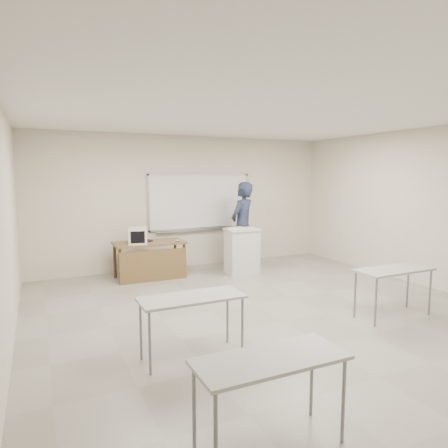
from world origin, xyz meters
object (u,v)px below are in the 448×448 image
podium (242,251)px  crt_monitor (138,236)px  presenter (242,225)px  laptop (142,238)px  keyboard (234,228)px  whiteboard (200,202)px  instructor_desk (151,253)px  mouse (178,240)px

podium → crt_monitor: size_ratio=2.39×
podium → presenter: bearing=63.5°
laptop → keyboard: (1.85, -0.55, 0.18)m
podium → keyboard: bearing=154.4°
whiteboard → keyboard: bearing=-71.8°
whiteboard → podium: size_ratio=2.55×
instructor_desk → podium: (1.90, -0.36, -0.05)m
keyboard → presenter: size_ratio=0.22×
mouse → instructor_desk: bearing=151.3°
instructor_desk → podium: podium is taller
instructor_desk → keyboard: bearing=-9.1°
podium → presenter: size_ratio=0.50×
whiteboard → instructor_desk: bearing=-150.9°
crt_monitor → mouse: crt_monitor is taller
instructor_desk → mouse: 0.60m
whiteboard → keyboard: size_ratio=5.64×
mouse → presenter: (1.60, 0.18, 0.21)m
crt_monitor → laptop: (0.15, 0.28, -0.10)m
whiteboard → laptop: whiteboard is taller
whiteboard → mouse: (-0.85, -0.87, -0.71)m
instructor_desk → laptop: laptop is taller
laptop → instructor_desk: bearing=-87.1°
instructor_desk → crt_monitor: crt_monitor is taller
instructor_desk → keyboard: keyboard is taller
podium → presenter: presenter is taller
podium → mouse: podium is taller
crt_monitor → keyboard: crt_monitor is taller
keyboard → crt_monitor: bearing=161.9°
whiteboard → presenter: whiteboard is taller
podium → mouse: bearing=170.9°
crt_monitor → keyboard: (2.00, -0.27, 0.07)m
mouse → presenter: bearing=-13.2°
whiteboard → crt_monitor: bearing=-154.4°
podium → keyboard: (-0.15, 0.08, 0.50)m
podium → laptop: 2.12m
instructor_desk → mouse: size_ratio=13.49×
instructor_desk → crt_monitor: (-0.25, -0.01, 0.37)m
whiteboard → presenter: (0.75, -0.69, -0.50)m
instructor_desk → laptop: bearing=110.6°
whiteboard → crt_monitor: 1.92m
presenter → laptop: bearing=-37.1°
laptop → keyboard: size_ratio=0.77×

